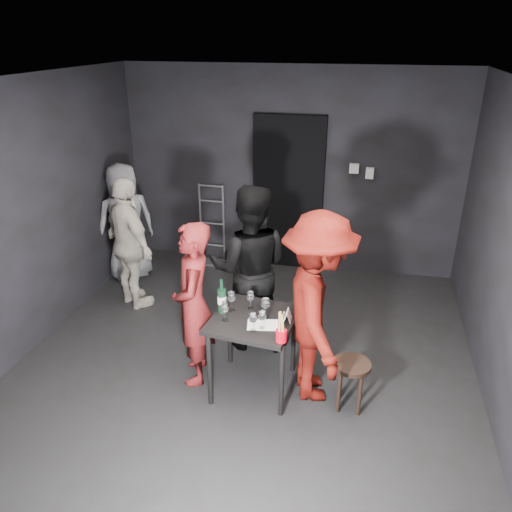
% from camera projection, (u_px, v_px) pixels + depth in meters
% --- Properties ---
extents(floor, '(4.50, 5.00, 0.02)m').
position_uv_depth(floor, '(244.00, 365.00, 5.01)').
color(floor, black).
rests_on(floor, ground).
extents(ceiling, '(4.50, 5.00, 0.02)m').
position_uv_depth(ceiling, '(241.00, 82.00, 3.89)').
color(ceiling, silver).
rests_on(ceiling, ground).
extents(wall_back, '(4.50, 0.04, 2.70)m').
position_uv_depth(wall_back, '(289.00, 171.00, 6.67)').
color(wall_back, black).
rests_on(wall_back, ground).
extents(wall_front, '(4.50, 0.04, 2.70)m').
position_uv_depth(wall_front, '(103.00, 452.00, 2.23)').
color(wall_front, black).
rests_on(wall_front, ground).
extents(wall_left, '(0.04, 5.00, 2.70)m').
position_uv_depth(wall_left, '(22.00, 222.00, 4.91)').
color(wall_left, black).
rests_on(wall_left, ground).
extents(doorway, '(0.95, 0.10, 2.10)m').
position_uv_depth(doorway, '(288.00, 194.00, 6.74)').
color(doorway, black).
rests_on(doorway, ground).
extents(wallbox_upper, '(0.12, 0.06, 0.12)m').
position_uv_depth(wallbox_upper, '(354.00, 168.00, 6.40)').
color(wallbox_upper, '#B7B7B2').
rests_on(wallbox_upper, wall_back).
extents(wallbox_lower, '(0.10, 0.06, 0.14)m').
position_uv_depth(wallbox_lower, '(370.00, 173.00, 6.38)').
color(wallbox_lower, '#B7B7B2').
rests_on(wallbox_lower, wall_back).
extents(hand_truck, '(0.38, 0.33, 1.14)m').
position_uv_depth(hand_truck, '(212.00, 247.00, 7.19)').
color(hand_truck, '#B2B2B7').
rests_on(hand_truck, floor).
extents(tasting_table, '(0.72, 0.72, 0.75)m').
position_uv_depth(tasting_table, '(253.00, 327.00, 4.45)').
color(tasting_table, black).
rests_on(tasting_table, floor).
extents(stool, '(0.33, 0.33, 0.47)m').
position_uv_depth(stool, '(351.00, 372.00, 4.32)').
color(stool, black).
rests_on(stool, floor).
extents(server_red, '(0.55, 0.70, 1.67)m').
position_uv_depth(server_red, '(193.00, 300.00, 4.53)').
color(server_red, maroon).
rests_on(server_red, floor).
extents(woman_black, '(1.06, 0.68, 2.03)m').
position_uv_depth(woman_black, '(250.00, 255.00, 4.99)').
color(woman_black, black).
rests_on(woman_black, floor).
extents(man_maroon, '(0.97, 1.44, 2.05)m').
position_uv_depth(man_maroon, '(318.00, 294.00, 4.24)').
color(man_maroon, '#550D08').
rests_on(man_maroon, floor).
extents(bystander_cream, '(1.08, 0.97, 1.69)m').
position_uv_depth(bystander_cream, '(129.00, 241.00, 5.78)').
color(bystander_cream, beige).
rests_on(bystander_cream, floor).
extents(bystander_grey, '(0.87, 0.85, 1.62)m').
position_uv_depth(bystander_grey, '(126.00, 220.00, 6.51)').
color(bystander_grey, gray).
rests_on(bystander_grey, floor).
extents(tasting_mat, '(0.30, 0.23, 0.00)m').
position_uv_depth(tasting_mat, '(263.00, 325.00, 4.30)').
color(tasting_mat, white).
rests_on(tasting_mat, tasting_table).
extents(wine_glass_a, '(0.09, 0.09, 0.19)m').
position_uv_depth(wine_glass_a, '(225.00, 311.00, 4.34)').
color(wine_glass_a, white).
rests_on(wine_glass_a, tasting_table).
extents(wine_glass_b, '(0.10, 0.10, 0.21)m').
position_uv_depth(wine_glass_b, '(231.00, 300.00, 4.49)').
color(wine_glass_b, white).
rests_on(wine_glass_b, tasting_table).
extents(wine_glass_c, '(0.09, 0.09, 0.19)m').
position_uv_depth(wine_glass_c, '(250.00, 299.00, 4.52)').
color(wine_glass_c, white).
rests_on(wine_glass_c, tasting_table).
extents(wine_glass_d, '(0.08, 0.08, 0.19)m').
position_uv_depth(wine_glass_d, '(253.00, 321.00, 4.19)').
color(wine_glass_d, white).
rests_on(wine_glass_d, tasting_table).
extents(wine_glass_e, '(0.08, 0.08, 0.19)m').
position_uv_depth(wine_glass_e, '(262.00, 319.00, 4.22)').
color(wine_glass_e, white).
rests_on(wine_glass_e, tasting_table).
extents(wine_glass_f, '(0.09, 0.09, 0.20)m').
position_uv_depth(wine_glass_f, '(265.00, 307.00, 4.38)').
color(wine_glass_f, white).
rests_on(wine_glass_f, tasting_table).
extents(wine_bottle, '(0.08, 0.08, 0.32)m').
position_uv_depth(wine_bottle, '(222.00, 300.00, 4.46)').
color(wine_bottle, black).
rests_on(wine_bottle, tasting_table).
extents(breadstick_cup, '(0.09, 0.09, 0.29)m').
position_uv_depth(breadstick_cup, '(281.00, 327.00, 4.03)').
color(breadstick_cup, '#C00315').
rests_on(breadstick_cup, tasting_table).
extents(reserved_card, '(0.09, 0.13, 0.10)m').
position_uv_depth(reserved_card, '(286.00, 315.00, 4.36)').
color(reserved_card, white).
rests_on(reserved_card, tasting_table).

